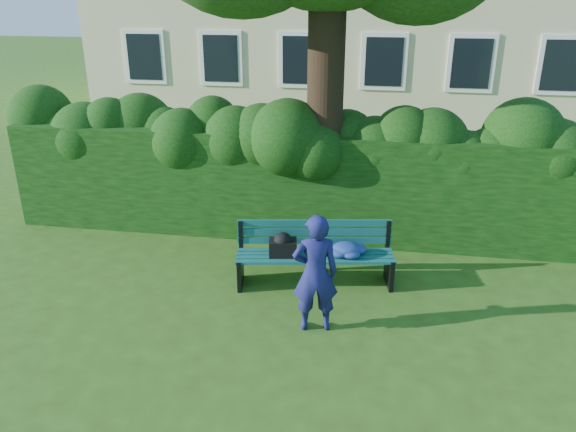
# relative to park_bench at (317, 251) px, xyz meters

# --- Properties ---
(ground) EXTENTS (80.00, 80.00, 0.00)m
(ground) POSITION_rel_park_bench_xyz_m (-0.45, -0.44, -0.50)
(ground) COLOR #324D16
(ground) RESTS_ON ground
(hedge) EXTENTS (10.00, 1.00, 1.80)m
(hedge) POSITION_rel_park_bench_xyz_m (-0.45, 1.76, 0.40)
(hedge) COLOR black
(hedge) RESTS_ON ground
(park_bench) EXTENTS (2.28, 0.92, 0.89)m
(park_bench) POSITION_rel_park_bench_xyz_m (0.00, 0.00, 0.00)
(park_bench) COLOR #0F4E4F
(park_bench) RESTS_ON ground
(man_reading) EXTENTS (0.63, 0.48, 1.53)m
(man_reading) POSITION_rel_park_bench_xyz_m (0.11, -1.16, 0.27)
(man_reading) COLOR navy
(man_reading) RESTS_ON ground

